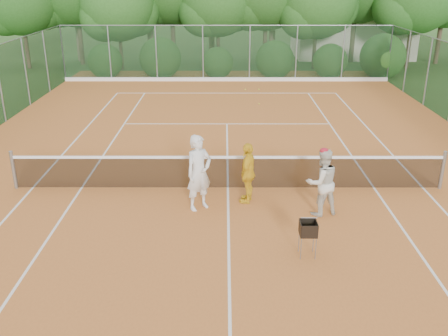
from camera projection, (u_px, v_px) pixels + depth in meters
The scene contains 13 objects.
ground at pixel (228, 189), 13.99m from camera, with size 120.00×120.00×0.00m, color #27491A.
clay_court at pixel (228, 189), 13.98m from camera, with size 18.00×36.00×0.02m, color #C16D2C.
club_building at pixel (351, 35), 35.78m from camera, with size 8.00×5.00×3.00m, color beige.
tennis_net at pixel (228, 171), 13.79m from camera, with size 11.97×0.10×1.10m.
player_white at pixel (199, 173), 12.45m from camera, with size 0.71×0.47×1.95m, color silver.
player_center_grp at pixel (322, 182), 12.19m from camera, with size 0.99×0.87×1.74m.
player_yellow at pixel (248, 173), 12.90m from camera, with size 0.95×0.39×1.62m, color yellow.
ball_hopper at pixel (308, 229), 10.43m from camera, with size 0.35×0.35×0.79m.
stray_ball_a at pixel (245, 89), 25.69m from camera, with size 0.07×0.07×0.07m, color gold.
stray_ball_b at pixel (259, 89), 25.70m from camera, with size 0.07×0.07×0.07m, color #C0DF34.
stray_ball_c at pixel (259, 104), 22.87m from camera, with size 0.07×0.07×0.07m, color gold.
court_markings at pixel (228, 188), 13.98m from camera, with size 11.03×23.83×0.01m.
fence_back at pixel (226, 54), 27.40m from camera, with size 18.07×0.07×3.00m.
Camera 1 is at (-0.09, -12.81, 5.65)m, focal length 40.00 mm.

